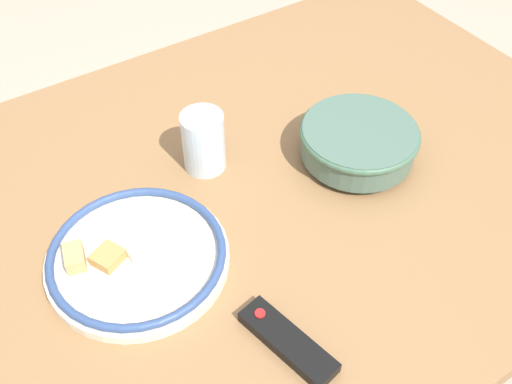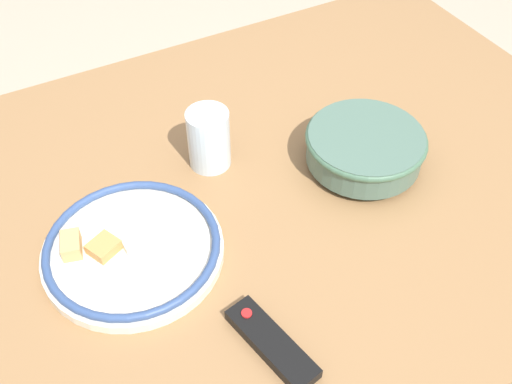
{
  "view_description": "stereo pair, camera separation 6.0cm",
  "coord_description": "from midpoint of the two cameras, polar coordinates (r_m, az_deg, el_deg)",
  "views": [
    {
      "loc": [
        0.43,
        0.64,
        1.54
      ],
      "look_at": [
        0.04,
        0.04,
        0.8
      ],
      "focal_mm": 42.0,
      "sensor_mm": 36.0,
      "label": 1
    },
    {
      "loc": [
        0.38,
        0.67,
        1.54
      ],
      "look_at": [
        0.04,
        0.04,
        0.8
      ],
      "focal_mm": 42.0,
      "sensor_mm": 36.0,
      "label": 2
    }
  ],
  "objects": [
    {
      "name": "ground_plane",
      "position": [
        1.72,
        -0.59,
        -17.13
      ],
      "size": [
        8.0,
        8.0,
        0.0
      ],
      "primitive_type": "plane",
      "color": "#B7A88E"
    },
    {
      "name": "dining_table",
      "position": [
        1.16,
        -0.84,
        -1.94
      ],
      "size": [
        1.4,
        1.0,
        0.76
      ],
      "color": "olive",
      "rests_on": "ground_plane"
    },
    {
      "name": "noodle_bowl",
      "position": [
        1.13,
        8.22,
        4.79
      ],
      "size": [
        0.22,
        0.22,
        0.07
      ],
      "color": "#4C6B5B",
      "rests_on": "dining_table"
    },
    {
      "name": "food_plate",
      "position": [
        0.99,
        -13.04,
        -6.1
      ],
      "size": [
        0.3,
        0.3,
        0.04
      ],
      "color": "silver",
      "rests_on": "dining_table"
    },
    {
      "name": "tv_remote",
      "position": [
        0.89,
        1.04,
        -14.13
      ],
      "size": [
        0.08,
        0.17,
        0.02
      ],
      "rotation": [
        0.0,
        0.0,
        3.35
      ],
      "color": "black",
      "rests_on": "dining_table"
    },
    {
      "name": "drinking_glass",
      "position": [
        1.1,
        -6.59,
        4.75
      ],
      "size": [
        0.08,
        0.08,
        0.12
      ],
      "color": "silver",
      "rests_on": "dining_table"
    }
  ]
}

